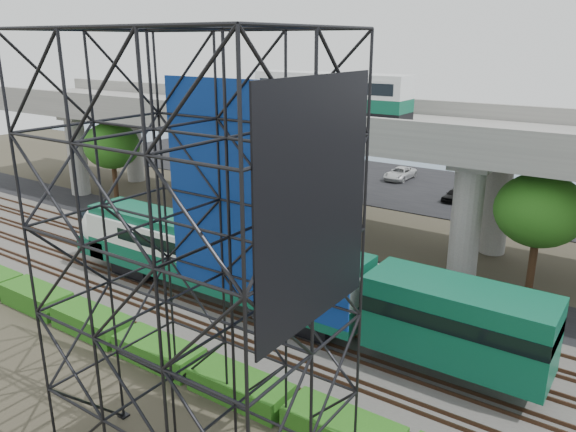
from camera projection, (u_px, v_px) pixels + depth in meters
The scene contains 13 objects.
ground at pixel (205, 320), 30.75m from camera, with size 140.00×140.00×0.00m, color #474233.
ballast_bed at pixel (229, 305), 32.29m from camera, with size 90.00×12.00×0.20m, color slate.
service_road at pixel (308, 260), 38.99m from camera, with size 90.00×5.00×0.08m, color black.
parking_lot at pixel (432, 189), 57.44m from camera, with size 90.00×18.00×0.08m, color black.
harbor_water at pixel (492, 155), 74.73m from camera, with size 140.00×40.00×0.03m, color #425A6D.
rail_tracks at pixel (229, 302), 32.24m from camera, with size 90.00×9.52×0.16m.
commuter_train at pixel (244, 265), 30.81m from camera, with size 29.30×3.06×4.30m.
overpass at pixel (349, 133), 40.92m from camera, with size 80.00×12.00×12.40m.
scaffold_tower at pixel (196, 272), 18.24m from camera, with size 9.36×6.36×15.00m.
hedge_strip at pixel (159, 351), 26.66m from camera, with size 34.60×1.80×1.20m.
trees at pixel (298, 160), 44.30m from camera, with size 40.94×16.94×7.69m.
suv at pixel (211, 227), 43.75m from camera, with size 2.27×4.92×1.37m, color black.
parked_cars at pixel (432, 184), 56.96m from camera, with size 39.02×9.51×1.31m.
Camera 1 is at (19.41, -20.16, 14.70)m, focal length 35.00 mm.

